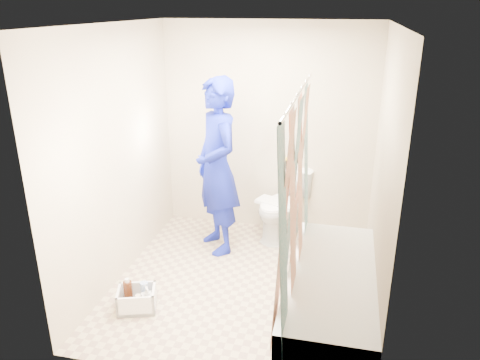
% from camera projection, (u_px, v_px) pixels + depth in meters
% --- Properties ---
extents(floor, '(2.60, 2.60, 0.00)m').
position_uv_depth(floor, '(242.00, 283.00, 4.55)').
color(floor, tan).
rests_on(floor, ground).
extents(ceiling, '(2.40, 2.60, 0.02)m').
position_uv_depth(ceiling, '(242.00, 24.00, 3.70)').
color(ceiling, silver).
rests_on(ceiling, wall_back).
extents(wall_back, '(2.40, 0.02, 2.40)m').
position_uv_depth(wall_back, '(267.00, 130.00, 5.31)').
color(wall_back, '#C2B995').
rests_on(wall_back, ground).
extents(wall_front, '(2.40, 0.02, 2.40)m').
position_uv_depth(wall_front, '(196.00, 232.00, 2.94)').
color(wall_front, '#C2B995').
rests_on(wall_front, ground).
extents(wall_left, '(0.02, 2.60, 2.40)m').
position_uv_depth(wall_left, '(117.00, 157.00, 4.38)').
color(wall_left, '#C2B995').
rests_on(wall_left, ground).
extents(wall_right, '(0.02, 2.60, 2.40)m').
position_uv_depth(wall_right, '(383.00, 177.00, 3.87)').
color(wall_right, '#C2B995').
rests_on(wall_right, ground).
extents(bathtub, '(0.70, 1.75, 0.50)m').
position_uv_depth(bathtub, '(330.00, 296.00, 3.89)').
color(bathtub, white).
rests_on(bathtub, ground).
extents(curtain_rod, '(0.02, 1.90, 0.02)m').
position_uv_depth(curtain_rod, '(299.00, 93.00, 3.36)').
color(curtain_rod, silver).
rests_on(curtain_rod, wall_back).
extents(shower_curtain, '(0.06, 1.75, 1.80)m').
position_uv_depth(shower_curtain, '(294.00, 210.00, 3.69)').
color(shower_curtain, white).
rests_on(shower_curtain, curtain_rod).
extents(toilet, '(0.68, 0.87, 0.79)m').
position_uv_depth(toilet, '(283.00, 205.00, 5.35)').
color(toilet, silver).
rests_on(toilet, ground).
extents(tank_lid, '(0.52, 0.37, 0.04)m').
position_uv_depth(tank_lid, '(278.00, 203.00, 5.23)').
color(tank_lid, white).
rests_on(tank_lid, toilet).
extents(tank_internals, '(0.18, 0.10, 0.26)m').
position_uv_depth(tank_internals, '(289.00, 168.00, 5.40)').
color(tank_internals, black).
rests_on(tank_internals, toilet).
extents(plumber, '(0.78, 0.82, 1.88)m').
position_uv_depth(plumber, '(217.00, 167.00, 4.90)').
color(plumber, navy).
rests_on(plumber, ground).
extents(cleaning_caddy, '(0.40, 0.35, 0.25)m').
position_uv_depth(cleaning_caddy, '(138.00, 300.00, 4.14)').
color(cleaning_caddy, white).
rests_on(cleaning_caddy, ground).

